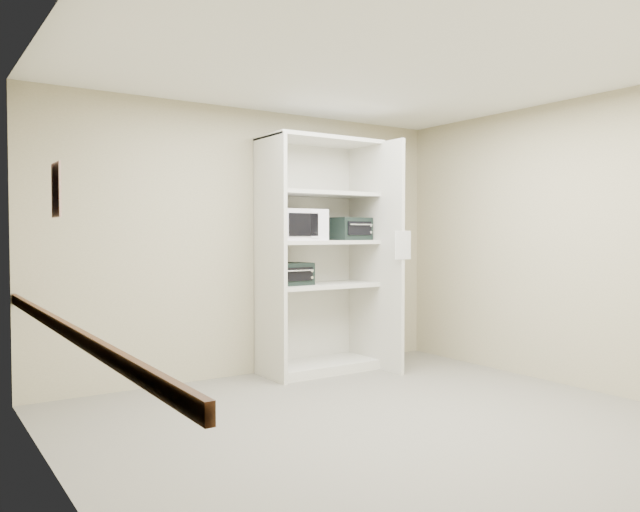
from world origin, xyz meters
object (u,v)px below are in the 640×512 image
shelving_unit (323,263)px  toaster_oven_upper (349,229)px  microwave (297,225)px  toaster_oven_lower (290,274)px

shelving_unit → toaster_oven_upper: size_ratio=5.84×
microwave → toaster_oven_lower: (-0.06, 0.03, -0.49)m
toaster_oven_upper → microwave: bearing=170.6°
shelving_unit → toaster_oven_upper: (0.30, -0.05, 0.36)m
microwave → toaster_oven_upper: (0.64, -0.02, -0.04)m
shelving_unit → toaster_oven_lower: (-0.41, 0.00, -0.10)m
shelving_unit → microwave: shelving_unit is taller
shelving_unit → microwave: bearing=-175.1°
shelving_unit → microwave: 0.53m
toaster_oven_lower → shelving_unit: bearing=-2.9°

